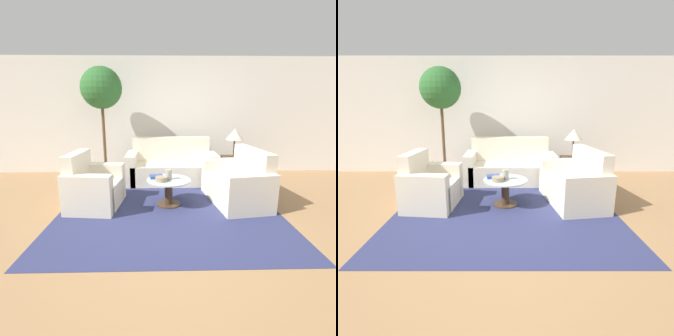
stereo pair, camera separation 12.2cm
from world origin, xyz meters
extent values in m
plane|color=#9E754C|center=(0.00, 0.00, 0.00)|extent=(14.00, 14.00, 0.00)
cube|color=white|center=(0.00, 2.79, 1.30)|extent=(10.00, 0.06, 2.60)
cube|color=navy|center=(0.00, 0.65, 0.00)|extent=(3.29, 3.46, 0.01)
cube|color=beige|center=(0.09, 1.88, 0.20)|extent=(1.62, 0.79, 0.40)
cube|color=beige|center=(0.09, 2.19, 0.45)|extent=(1.62, 0.18, 0.90)
cube|color=beige|center=(-0.72, 1.88, 0.31)|extent=(0.20, 0.79, 0.61)
cube|color=beige|center=(0.90, 1.88, 0.31)|extent=(0.20, 0.79, 0.61)
cube|color=beige|center=(-1.15, 0.62, 0.20)|extent=(0.80, 0.81, 0.40)
cube|color=beige|center=(-1.43, 0.65, 0.43)|extent=(0.25, 0.76, 0.87)
cube|color=beige|center=(-1.19, 0.25, 0.31)|extent=(0.75, 0.27, 0.61)
cube|color=beige|center=(-1.12, 0.99, 0.31)|extent=(0.75, 0.27, 0.61)
cube|color=beige|center=(1.10, 0.75, 0.20)|extent=(0.90, 1.20, 0.40)
cube|color=beige|center=(1.38, 0.80, 0.44)|extent=(0.34, 1.12, 0.88)
cube|color=beige|center=(1.02, 1.30, 0.31)|extent=(0.78, 0.31, 0.61)
cube|color=beige|center=(1.18, 0.21, 0.31)|extent=(0.78, 0.31, 0.61)
cylinder|color=#422D1E|center=(0.00, 0.65, 0.01)|extent=(0.39, 0.39, 0.02)
cylinder|color=#422D1E|center=(0.00, 0.65, 0.20)|extent=(0.13, 0.13, 0.41)
cylinder|color=#B2C6C6|center=(0.00, 0.65, 0.42)|extent=(0.70, 0.70, 0.02)
cube|color=#422D1E|center=(1.36, 1.86, 0.27)|extent=(0.43, 0.43, 0.54)
cylinder|color=#422D1E|center=(1.36, 1.86, 0.55)|extent=(0.18, 0.18, 0.02)
cylinder|color=#422D1E|center=(1.36, 1.86, 0.73)|extent=(0.03, 0.03, 0.33)
cone|color=beige|center=(1.36, 1.86, 1.00)|extent=(0.35, 0.35, 0.21)
cylinder|color=#3D3833|center=(-1.30, 2.11, 0.15)|extent=(0.32, 0.32, 0.30)
cylinder|color=brown|center=(-1.30, 2.11, 0.98)|extent=(0.06, 0.06, 1.37)
sphere|color=#2D662D|center=(-1.30, 2.11, 1.89)|extent=(0.82, 0.82, 0.82)
cylinder|color=#9E998E|center=(0.00, 0.66, 0.50)|extent=(0.11, 0.11, 0.16)
cylinder|color=gray|center=(-0.12, 0.56, 0.46)|extent=(0.19, 0.19, 0.07)
cube|color=#334C8C|center=(-0.19, 0.74, 0.45)|extent=(0.23, 0.18, 0.05)
camera|label=1|loc=(-0.11, -3.33, 1.61)|focal=28.00mm
camera|label=2|loc=(0.01, -3.34, 1.61)|focal=28.00mm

